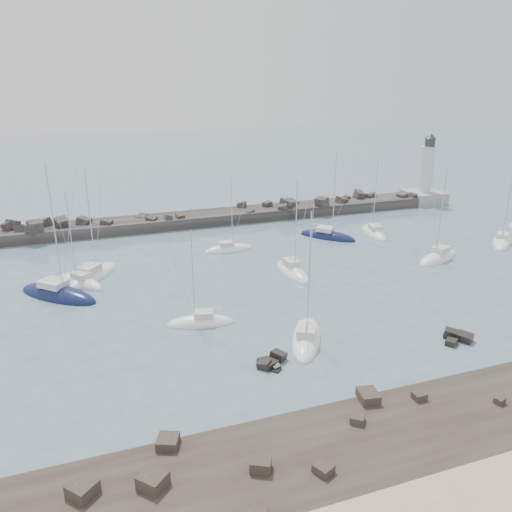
{
  "coord_description": "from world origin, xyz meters",
  "views": [
    {
      "loc": [
        -18.56,
        -45.02,
        24.45
      ],
      "look_at": [
        1.46,
        12.0,
        2.61
      ],
      "focal_mm": 35.0,
      "sensor_mm": 36.0,
      "label": 1
    }
  ],
  "objects_px": {
    "lighthouse": "(425,188)",
    "sailboat_3": "(93,276)",
    "sailboat_1": "(80,282)",
    "sailboat_6": "(292,272)",
    "sailboat_11": "(501,243)",
    "sailboat_13": "(58,295)",
    "sailboat_9": "(438,259)",
    "sailboat_7": "(306,339)",
    "sailboat_8": "(327,237)",
    "sailboat_4": "(229,250)",
    "sailboat_10": "(374,233)",
    "sailboat_5": "(201,323)"
  },
  "relations": [
    {
      "from": "sailboat_4",
      "to": "sailboat_9",
      "type": "height_order",
      "value": "sailboat_9"
    },
    {
      "from": "sailboat_6",
      "to": "sailboat_13",
      "type": "height_order",
      "value": "sailboat_13"
    },
    {
      "from": "sailboat_8",
      "to": "sailboat_10",
      "type": "distance_m",
      "value": 8.07
    },
    {
      "from": "sailboat_6",
      "to": "sailboat_11",
      "type": "xyz_separation_m",
      "value": [
        35.42,
        0.59,
        -0.02
      ]
    },
    {
      "from": "sailboat_10",
      "to": "lighthouse",
      "type": "bearing_deg",
      "value": 36.14
    },
    {
      "from": "sailboat_3",
      "to": "sailboat_7",
      "type": "height_order",
      "value": "sailboat_3"
    },
    {
      "from": "sailboat_1",
      "to": "sailboat_7",
      "type": "distance_m",
      "value": 30.55
    },
    {
      "from": "sailboat_13",
      "to": "sailboat_8",
      "type": "bearing_deg",
      "value": 13.81
    },
    {
      "from": "sailboat_8",
      "to": "sailboat_13",
      "type": "height_order",
      "value": "sailboat_13"
    },
    {
      "from": "sailboat_6",
      "to": "sailboat_1",
      "type": "bearing_deg",
      "value": 167.94
    },
    {
      "from": "sailboat_11",
      "to": "sailboat_13",
      "type": "distance_m",
      "value": 64.4
    },
    {
      "from": "sailboat_1",
      "to": "sailboat_13",
      "type": "xyz_separation_m",
      "value": [
        -2.5,
        -3.21,
        0.01
      ]
    },
    {
      "from": "sailboat_11",
      "to": "sailboat_6",
      "type": "bearing_deg",
      "value": -179.04
    },
    {
      "from": "sailboat_1",
      "to": "sailboat_6",
      "type": "distance_m",
      "value": 27.05
    },
    {
      "from": "sailboat_4",
      "to": "sailboat_11",
      "type": "xyz_separation_m",
      "value": [
        40.78,
        -10.94,
        0.01
      ]
    },
    {
      "from": "lighthouse",
      "to": "sailboat_4",
      "type": "height_order",
      "value": "lighthouse"
    },
    {
      "from": "sailboat_8",
      "to": "sailboat_13",
      "type": "relative_size",
      "value": 0.86
    },
    {
      "from": "sailboat_1",
      "to": "sailboat_9",
      "type": "bearing_deg",
      "value": -9.09
    },
    {
      "from": "sailboat_9",
      "to": "sailboat_13",
      "type": "relative_size",
      "value": 0.8
    },
    {
      "from": "sailboat_4",
      "to": "sailboat_8",
      "type": "bearing_deg",
      "value": 2.86
    },
    {
      "from": "sailboat_6",
      "to": "sailboat_3",
      "type": "bearing_deg",
      "value": 163.87
    },
    {
      "from": "sailboat_3",
      "to": "sailboat_5",
      "type": "bearing_deg",
      "value": -59.4
    },
    {
      "from": "sailboat_7",
      "to": "sailboat_8",
      "type": "relative_size",
      "value": 0.95
    },
    {
      "from": "sailboat_5",
      "to": "sailboat_13",
      "type": "height_order",
      "value": "sailboat_13"
    },
    {
      "from": "sailboat_8",
      "to": "sailboat_10",
      "type": "height_order",
      "value": "sailboat_8"
    },
    {
      "from": "sailboat_7",
      "to": "sailboat_8",
      "type": "distance_m",
      "value": 33.9
    },
    {
      "from": "sailboat_13",
      "to": "sailboat_5",
      "type": "bearing_deg",
      "value": -41.03
    },
    {
      "from": "sailboat_3",
      "to": "sailboat_8",
      "type": "xyz_separation_m",
      "value": [
        36.3,
        5.18,
        -0.01
      ]
    },
    {
      "from": "sailboat_1",
      "to": "sailboat_3",
      "type": "height_order",
      "value": "sailboat_3"
    },
    {
      "from": "sailboat_6",
      "to": "sailboat_11",
      "type": "bearing_deg",
      "value": 0.96
    },
    {
      "from": "lighthouse",
      "to": "sailboat_3",
      "type": "distance_m",
      "value": 68.72
    },
    {
      "from": "sailboat_6",
      "to": "sailboat_10",
      "type": "relative_size",
      "value": 1.01
    },
    {
      "from": "sailboat_6",
      "to": "sailboat_10",
      "type": "xyz_separation_m",
      "value": [
        19.45,
        11.48,
        -0.01
      ]
    },
    {
      "from": "sailboat_9",
      "to": "lighthouse",
      "type": "bearing_deg",
      "value": 56.41
    },
    {
      "from": "sailboat_4",
      "to": "sailboat_5",
      "type": "height_order",
      "value": "sailboat_4"
    },
    {
      "from": "lighthouse",
      "to": "sailboat_4",
      "type": "xyz_separation_m",
      "value": [
        -46.2,
        -15.57,
        -2.96
      ]
    },
    {
      "from": "sailboat_3",
      "to": "sailboat_8",
      "type": "distance_m",
      "value": 36.67
    },
    {
      "from": "lighthouse",
      "to": "sailboat_9",
      "type": "height_order",
      "value": "lighthouse"
    },
    {
      "from": "sailboat_5",
      "to": "sailboat_11",
      "type": "distance_m",
      "value": 51.24
    },
    {
      "from": "sailboat_1",
      "to": "sailboat_11",
      "type": "bearing_deg",
      "value": -4.67
    },
    {
      "from": "sailboat_3",
      "to": "sailboat_6",
      "type": "height_order",
      "value": "sailboat_3"
    },
    {
      "from": "sailboat_1",
      "to": "sailboat_11",
      "type": "distance_m",
      "value": 62.08
    },
    {
      "from": "sailboat_6",
      "to": "sailboat_13",
      "type": "relative_size",
      "value": 0.78
    },
    {
      "from": "sailboat_10",
      "to": "sailboat_7",
      "type": "bearing_deg",
      "value": -131.7
    },
    {
      "from": "sailboat_9",
      "to": "sailboat_6",
      "type": "bearing_deg",
      "value": 174.62
    },
    {
      "from": "sailboat_4",
      "to": "sailboat_10",
      "type": "height_order",
      "value": "sailboat_10"
    },
    {
      "from": "sailboat_7",
      "to": "sailboat_13",
      "type": "relative_size",
      "value": 0.82
    },
    {
      "from": "sailboat_6",
      "to": "sailboat_13",
      "type": "xyz_separation_m",
      "value": [
        -28.96,
        2.44,
        -0.0
      ]
    },
    {
      "from": "sailboat_9",
      "to": "sailboat_13",
      "type": "height_order",
      "value": "sailboat_13"
    },
    {
      "from": "sailboat_6",
      "to": "sailboat_7",
      "type": "bearing_deg",
      "value": -108.93
    }
  ]
}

